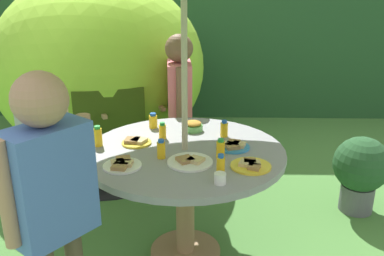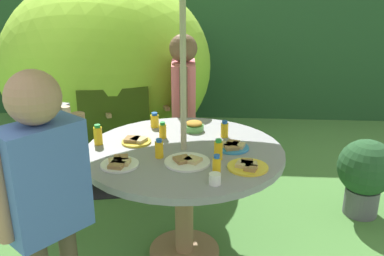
{
  "view_description": "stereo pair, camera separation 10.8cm",
  "coord_description": "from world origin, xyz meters",
  "px_view_note": "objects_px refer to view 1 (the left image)",
  "views": [
    {
      "loc": [
        0.1,
        -2.36,
        1.75
      ],
      "look_at": [
        0.04,
        0.17,
        0.83
      ],
      "focal_mm": 39.27,
      "sensor_mm": 36.0,
      "label": 1
    },
    {
      "loc": [
        0.21,
        -2.36,
        1.75
      ],
      "look_at": [
        0.04,
        0.17,
        0.83
      ],
      "focal_mm": 39.27,
      "sensor_mm": 36.0,
      "label": 2
    }
  ],
  "objects_px": {
    "plate_front_edge": "(122,164)",
    "juice_bottle_far_left": "(153,121)",
    "child_in_pink_shirt": "(179,93)",
    "potted_plant": "(361,169)",
    "child_in_grey_shirt": "(44,138)",
    "juice_bottle_near_right": "(221,165)",
    "juice_bottle_far_right": "(163,131)",
    "juice_bottle_spot_b": "(224,129)",
    "juice_bottle_mid_left": "(98,137)",
    "juice_bottle_spot_a": "(161,149)",
    "cup_near": "(220,178)",
    "garden_table": "(185,169)",
    "child_in_blue_shirt": "(50,183)",
    "plate_center_back": "(233,146)",
    "plate_back_edge": "(136,142)",
    "wooden_chair": "(124,114)",
    "plate_mid_right": "(190,161)",
    "snack_bowl": "(193,126)",
    "plate_center_front": "(251,165)",
    "juice_bottle_near_left": "(221,149)",
    "dome_tent": "(101,69)"
  },
  "relations": [
    {
      "from": "juice_bottle_far_right",
      "to": "juice_bottle_spot_b",
      "type": "relative_size",
      "value": 0.97
    },
    {
      "from": "child_in_blue_shirt",
      "to": "plate_center_front",
      "type": "xyz_separation_m",
      "value": [
        0.94,
        0.48,
        -0.12
      ]
    },
    {
      "from": "child_in_pink_shirt",
      "to": "juice_bottle_far_left",
      "type": "height_order",
      "value": "child_in_pink_shirt"
    },
    {
      "from": "garden_table",
      "to": "child_in_blue_shirt",
      "type": "distance_m",
      "value": 0.96
    },
    {
      "from": "child_in_pink_shirt",
      "to": "juice_bottle_near_right",
      "type": "relative_size",
      "value": 11.6
    },
    {
      "from": "plate_center_front",
      "to": "cup_near",
      "type": "height_order",
      "value": "cup_near"
    },
    {
      "from": "potted_plant",
      "to": "juice_bottle_far_left",
      "type": "bearing_deg",
      "value": -172.55
    },
    {
      "from": "juice_bottle_mid_left",
      "to": "juice_bottle_spot_a",
      "type": "xyz_separation_m",
      "value": [
        0.41,
        -0.18,
        -0.01
      ]
    },
    {
      "from": "snack_bowl",
      "to": "cup_near",
      "type": "bearing_deg",
      "value": -78.71
    },
    {
      "from": "plate_front_edge",
      "to": "juice_bottle_near_right",
      "type": "bearing_deg",
      "value": -8.22
    },
    {
      "from": "juice_bottle_mid_left",
      "to": "juice_bottle_spot_a",
      "type": "distance_m",
      "value": 0.45
    },
    {
      "from": "plate_center_back",
      "to": "plate_mid_right",
      "type": "xyz_separation_m",
      "value": [
        -0.26,
        -0.23,
        -0.0
      ]
    },
    {
      "from": "child_in_pink_shirt",
      "to": "juice_bottle_spot_b",
      "type": "height_order",
      "value": "child_in_pink_shirt"
    },
    {
      "from": "plate_back_edge",
      "to": "wooden_chair",
      "type": "bearing_deg",
      "value": 104.3
    },
    {
      "from": "juice_bottle_far_right",
      "to": "cup_near",
      "type": "distance_m",
      "value": 0.72
    },
    {
      "from": "potted_plant",
      "to": "juice_bottle_near_right",
      "type": "relative_size",
      "value": 5.33
    },
    {
      "from": "child_in_blue_shirt",
      "to": "juice_bottle_spot_b",
      "type": "bearing_deg",
      "value": -2.65
    },
    {
      "from": "snack_bowl",
      "to": "juice_bottle_near_left",
      "type": "bearing_deg",
      "value": -69.98
    },
    {
      "from": "child_in_blue_shirt",
      "to": "plate_mid_right",
      "type": "bearing_deg",
      "value": -11.01
    },
    {
      "from": "juice_bottle_spot_a",
      "to": "cup_near",
      "type": "distance_m",
      "value": 0.45
    },
    {
      "from": "garden_table",
      "to": "juice_bottle_spot_a",
      "type": "height_order",
      "value": "juice_bottle_spot_a"
    },
    {
      "from": "juice_bottle_far_right",
      "to": "juice_bottle_spot_b",
      "type": "distance_m",
      "value": 0.4
    },
    {
      "from": "plate_center_back",
      "to": "child_in_blue_shirt",
      "type": "bearing_deg",
      "value": -138.63
    },
    {
      "from": "cup_near",
      "to": "plate_back_edge",
      "type": "bearing_deg",
      "value": 133.83
    },
    {
      "from": "plate_center_back",
      "to": "juice_bottle_spot_a",
      "type": "bearing_deg",
      "value": -159.09
    },
    {
      "from": "child_in_pink_shirt",
      "to": "child_in_grey_shirt",
      "type": "relative_size",
      "value": 1.16
    },
    {
      "from": "plate_back_edge",
      "to": "cup_near",
      "type": "relative_size",
      "value": 3.01
    },
    {
      "from": "plate_front_edge",
      "to": "child_in_pink_shirt",
      "type": "bearing_deg",
      "value": 78.26
    },
    {
      "from": "plate_front_edge",
      "to": "juice_bottle_near_left",
      "type": "distance_m",
      "value": 0.57
    },
    {
      "from": "garden_table",
      "to": "dome_tent",
      "type": "xyz_separation_m",
      "value": [
        -0.9,
        1.69,
        0.27
      ]
    },
    {
      "from": "child_in_grey_shirt",
      "to": "plate_front_edge",
      "type": "relative_size",
      "value": 5.35
    },
    {
      "from": "potted_plant",
      "to": "plate_mid_right",
      "type": "relative_size",
      "value": 2.35
    },
    {
      "from": "plate_center_front",
      "to": "plate_mid_right",
      "type": "distance_m",
      "value": 0.34
    },
    {
      "from": "wooden_chair",
      "to": "potted_plant",
      "type": "height_order",
      "value": "wooden_chair"
    },
    {
      "from": "plate_front_edge",
      "to": "cup_near",
      "type": "height_order",
      "value": "cup_near"
    },
    {
      "from": "snack_bowl",
      "to": "juice_bottle_mid_left",
      "type": "bearing_deg",
      "value": -153.65
    },
    {
      "from": "juice_bottle_near_left",
      "to": "snack_bowl",
      "type": "bearing_deg",
      "value": 110.02
    },
    {
      "from": "plate_front_edge",
      "to": "juice_bottle_far_left",
      "type": "relative_size",
      "value": 2.03
    },
    {
      "from": "plate_back_edge",
      "to": "juice_bottle_near_right",
      "type": "relative_size",
      "value": 1.63
    },
    {
      "from": "child_in_pink_shirt",
      "to": "plate_front_edge",
      "type": "xyz_separation_m",
      "value": [
        -0.25,
        -1.22,
        -0.08
      ]
    },
    {
      "from": "cup_near",
      "to": "juice_bottle_spot_a",
      "type": "bearing_deg",
      "value": 136.38
    },
    {
      "from": "child_in_blue_shirt",
      "to": "potted_plant",
      "type": "bearing_deg",
      "value": -17.35
    },
    {
      "from": "child_in_grey_shirt",
      "to": "juice_bottle_near_left",
      "type": "height_order",
      "value": "child_in_grey_shirt"
    },
    {
      "from": "wooden_chair",
      "to": "dome_tent",
      "type": "height_order",
      "value": "dome_tent"
    },
    {
      "from": "snack_bowl",
      "to": "juice_bottle_near_left",
      "type": "distance_m",
      "value": 0.5
    },
    {
      "from": "plate_front_edge",
      "to": "juice_bottle_near_right",
      "type": "distance_m",
      "value": 0.55
    },
    {
      "from": "juice_bottle_far_right",
      "to": "snack_bowl",
      "type": "bearing_deg",
      "value": 37.78
    },
    {
      "from": "plate_back_edge",
      "to": "plate_mid_right",
      "type": "distance_m",
      "value": 0.45
    },
    {
      "from": "dome_tent",
      "to": "plate_back_edge",
      "type": "xyz_separation_m",
      "value": [
        0.59,
        -1.6,
        -0.12
      ]
    },
    {
      "from": "wooden_chair",
      "to": "juice_bottle_spot_a",
      "type": "relative_size",
      "value": 9.06
    }
  ]
}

